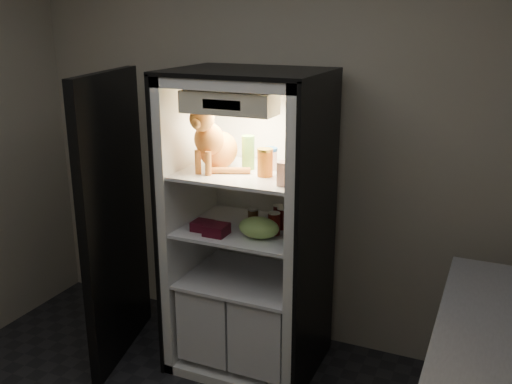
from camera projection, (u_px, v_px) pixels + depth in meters
room_shell at (95, 169)px, 2.09m from camera, size 3.60×3.60×3.60m
refrigerator at (251, 246)px, 3.55m from camera, size 0.90×0.72×1.88m
fridge_door at (114, 222)px, 3.61m from camera, size 0.27×0.86×1.85m
tabby_cat at (214, 143)px, 3.33m from camera, size 0.35×0.41×0.43m
parmesan_shaker at (248, 152)px, 3.36m from camera, size 0.08×0.08×0.20m
mayo_tub at (270, 158)px, 3.37m from camera, size 0.09×0.09×0.13m
salsa_jar at (265, 162)px, 3.22m from camera, size 0.09×0.09×0.16m
pepper_jar at (300, 157)px, 3.23m from camera, size 0.13×0.13×0.21m
cream_carton at (286, 174)px, 3.04m from camera, size 0.08×0.08×0.13m
soda_can_a at (278, 214)px, 3.49m from camera, size 0.06×0.06×0.12m
soda_can_b at (283, 218)px, 3.40m from camera, size 0.07×0.07×0.13m
soda_can_c at (274, 224)px, 3.31m from camera, size 0.07×0.07×0.13m
condiment_jar at (253, 215)px, 3.51m from camera, size 0.07×0.07×0.09m
grape_bag at (259, 228)px, 3.26m from camera, size 0.24×0.18×0.12m
berry_box_left at (202, 226)px, 3.39m from camera, size 0.11×0.11×0.06m
berry_box_right at (216, 230)px, 3.31m from camera, size 0.13×0.13×0.06m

